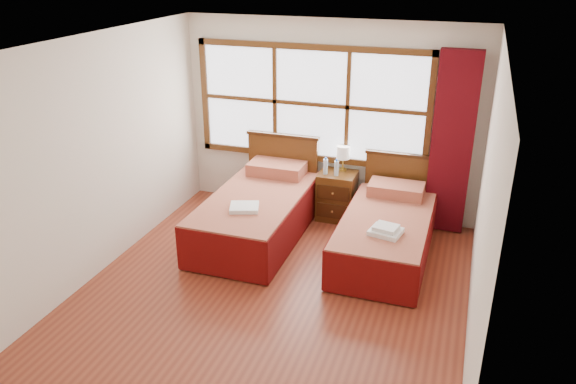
% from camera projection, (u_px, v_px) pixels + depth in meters
% --- Properties ---
extents(floor, '(4.50, 4.50, 0.00)m').
position_uv_depth(floor, '(272.00, 292.00, 6.00)').
color(floor, brown).
rests_on(floor, ground).
extents(ceiling, '(4.50, 4.50, 0.00)m').
position_uv_depth(ceiling, '(269.00, 44.00, 4.98)').
color(ceiling, white).
rests_on(ceiling, wall_back).
extents(wall_back, '(4.00, 0.00, 4.00)m').
position_uv_depth(wall_back, '(329.00, 119.00, 7.45)').
color(wall_back, silver).
rests_on(wall_back, floor).
extents(wall_left, '(0.00, 4.50, 4.50)m').
position_uv_depth(wall_left, '(98.00, 157.00, 6.08)').
color(wall_left, silver).
rests_on(wall_left, floor).
extents(wall_right, '(0.00, 4.50, 4.50)m').
position_uv_depth(wall_right, '(485.00, 207.00, 4.90)').
color(wall_right, silver).
rests_on(wall_right, floor).
extents(window, '(3.16, 0.06, 1.56)m').
position_uv_depth(window, '(311.00, 104.00, 7.41)').
color(window, white).
rests_on(window, wall_back).
extents(curtain, '(0.50, 0.16, 2.30)m').
position_uv_depth(curtain, '(452.00, 144.00, 6.91)').
color(curtain, '#57080F').
rests_on(curtain, wall_back).
extents(bed_left, '(1.10, 2.13, 1.07)m').
position_uv_depth(bed_left, '(258.00, 211.00, 7.10)').
color(bed_left, '#381D0B').
rests_on(bed_left, floor).
extents(bed_right, '(1.00, 2.02, 0.97)m').
position_uv_depth(bed_right, '(386.00, 232.00, 6.63)').
color(bed_right, '#381D0B').
rests_on(bed_right, floor).
extents(nightstand, '(0.49, 0.48, 0.65)m').
position_uv_depth(nightstand, '(337.00, 196.00, 7.55)').
color(nightstand, '#543012').
rests_on(nightstand, floor).
extents(towels_left, '(0.40, 0.38, 0.05)m').
position_uv_depth(towels_left, '(244.00, 207.00, 6.56)').
color(towels_left, white).
rests_on(towels_left, bed_left).
extents(towels_right, '(0.38, 0.35, 0.10)m').
position_uv_depth(towels_right, '(386.00, 230.00, 6.10)').
color(towels_right, white).
rests_on(towels_right, bed_right).
extents(lamp, '(0.18, 0.18, 0.34)m').
position_uv_depth(lamp, '(343.00, 153.00, 7.44)').
color(lamp, gold).
rests_on(lamp, nightstand).
extents(bottle_near, '(0.06, 0.06, 0.23)m').
position_uv_depth(bottle_near, '(326.00, 166.00, 7.37)').
color(bottle_near, silver).
rests_on(bottle_near, nightstand).
extents(bottle_far, '(0.06, 0.06, 0.23)m').
position_uv_depth(bottle_far, '(336.00, 168.00, 7.31)').
color(bottle_far, silver).
rests_on(bottle_far, nightstand).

